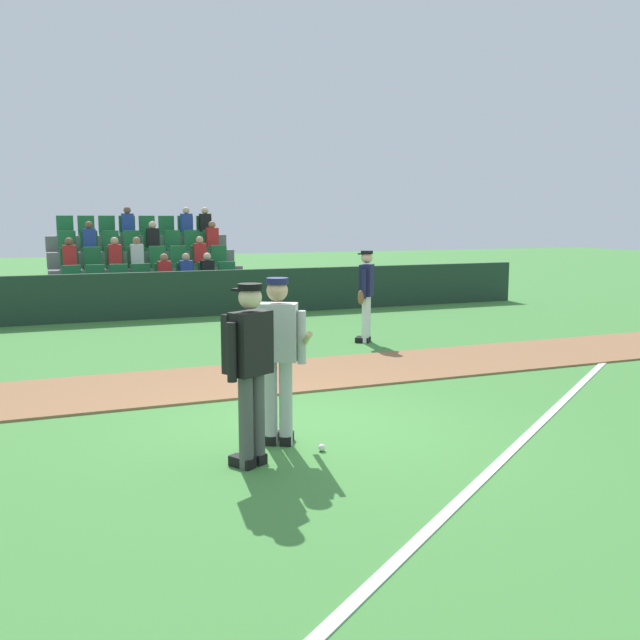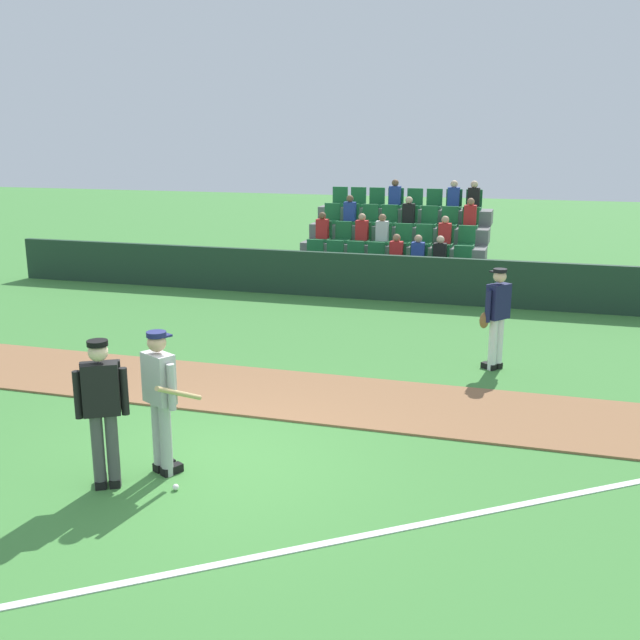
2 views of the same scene
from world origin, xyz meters
name	(u,v)px [view 2 (image 2 of 2)]	position (x,y,z in m)	size (l,w,h in m)	color
ground_plane	(211,465)	(0.00, 0.00, 0.00)	(80.00, 80.00, 0.00)	#42843A
infield_dirt_path	(282,393)	(0.00, 2.65, 0.01)	(28.00, 2.13, 0.03)	#936642
foul_line_chalk	(451,519)	(3.00, -0.50, 0.01)	(12.00, 0.10, 0.01)	white
dugout_fence	(377,277)	(0.00, 9.72, 0.56)	(20.00, 0.16, 1.11)	#1E3828
stadium_bleachers	(396,254)	(0.01, 12.02, 0.77)	(5.00, 3.80, 2.70)	slate
batter_grey_jersey	(161,397)	(-0.44, -0.36, 0.97)	(0.64, 0.79, 1.76)	#B2B2B2
umpire_home_plate	(102,405)	(-0.90, -0.86, 1.00)	(0.54, 0.45, 1.76)	#4C4C4C
runner_navy_jersey	(497,315)	(3.10, 4.88, 0.96)	(0.52, 0.54, 1.76)	white
baseball	(176,487)	(-0.11, -0.73, 0.04)	(0.07, 0.07, 0.07)	white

